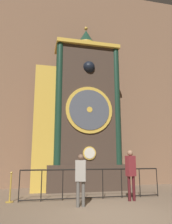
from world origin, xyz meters
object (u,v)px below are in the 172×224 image
visitor_near (81,175)px  clock_tower (80,115)px  visitor_far (131,170)px  stanchion_post (10,192)px

visitor_near → clock_tower: bearing=97.0°
visitor_far → stanchion_post: 4.46m
clock_tower → visitor_far: size_ratio=4.87×
stanchion_post → visitor_near: bearing=-29.1°
visitor_near → visitor_far: visitor_far is taller
visitor_near → visitor_far: size_ratio=0.91×
clock_tower → stanchion_post: size_ratio=8.44×
clock_tower → visitor_far: clock_tower is taller
visitor_far → stanchion_post: size_ratio=1.73×
visitor_near → visitor_far: 2.11m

